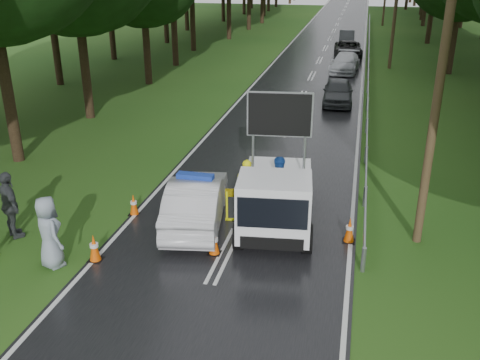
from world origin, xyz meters
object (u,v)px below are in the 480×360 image
(queue_car_first, at_px, (338,92))
(queue_car_third, at_px, (348,49))
(queue_car_second, at_px, (345,63))
(queue_car_fourth, at_px, (347,38))
(barrier, at_px, (268,197))
(officer, at_px, (247,185))
(work_truck, at_px, (276,196))
(civilian, at_px, (280,185))
(police_sedan, at_px, (196,201))

(queue_car_first, distance_m, queue_car_third, 14.88)
(queue_car_second, bearing_deg, queue_car_third, 94.87)
(queue_car_first, height_order, queue_car_fourth, queue_car_first)
(barrier, distance_m, queue_car_third, 29.73)
(barrier, bearing_deg, officer, 129.21)
(work_truck, distance_m, civilian, 1.09)
(queue_car_first, xyz_separation_m, queue_car_second, (0.00, 8.88, -0.03))
(queue_car_second, bearing_deg, queue_car_first, -85.24)
(queue_car_fourth, bearing_deg, work_truck, -93.19)
(work_truck, distance_m, queue_car_second, 24.07)
(officer, relative_size, queue_car_second, 0.39)
(queue_car_fourth, bearing_deg, queue_car_second, -90.45)
(police_sedan, bearing_deg, work_truck, 175.78)
(work_truck, distance_m, queue_car_first, 15.21)
(police_sedan, xyz_separation_m, queue_car_first, (3.39, 15.40, -0.07))
(work_truck, height_order, officer, work_truck)
(officer, bearing_deg, police_sedan, 47.27)
(police_sedan, relative_size, officer, 2.71)
(queue_car_first, bearing_deg, queue_car_second, 87.89)
(queue_car_third, bearing_deg, officer, -98.63)
(police_sedan, bearing_deg, civilian, -160.66)
(queue_car_second, bearing_deg, civilian, -87.80)
(work_truck, bearing_deg, police_sedan, 179.02)
(police_sedan, xyz_separation_m, work_truck, (2.39, 0.23, 0.30))
(work_truck, height_order, queue_car_fourth, work_truck)
(queue_car_fourth, bearing_deg, civilian, -93.27)
(queue_car_second, bearing_deg, officer, -90.44)
(barrier, height_order, queue_car_first, queue_car_first)
(police_sedan, xyz_separation_m, queue_car_fourth, (3.00, 36.73, -0.10))
(police_sedan, distance_m, work_truck, 2.42)
(work_truck, xyz_separation_m, queue_car_first, (1.00, 15.17, -0.36))
(barrier, bearing_deg, civilian, 59.92)
(queue_car_first, xyz_separation_m, queue_car_fourth, (-0.39, 21.34, -0.04))
(queue_car_second, xyz_separation_m, queue_car_fourth, (-0.39, 12.46, -0.01))
(civilian, distance_m, queue_car_first, 14.13)
(barrier, xyz_separation_m, queue_car_fourth, (0.90, 36.16, -0.18))
(barrier, height_order, civilian, civilian)
(officer, xyz_separation_m, queue_car_second, (2.10, 23.03, -0.22))
(civilian, bearing_deg, officer, 145.85)
(police_sedan, distance_m, queue_car_second, 24.51)
(barrier, height_order, officer, officer)
(queue_car_first, bearing_deg, civilian, -96.27)
(queue_car_second, relative_size, queue_car_fourth, 1.15)
(civilian, distance_m, queue_car_third, 28.99)
(civilian, relative_size, queue_car_third, 0.41)
(queue_car_second, bearing_deg, queue_car_fourth, 96.55)
(officer, bearing_deg, civilian, -173.70)
(work_truck, relative_size, civilian, 2.67)
(queue_car_third, bearing_deg, queue_car_second, -94.42)
(queue_car_third, bearing_deg, queue_car_fourth, 88.81)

